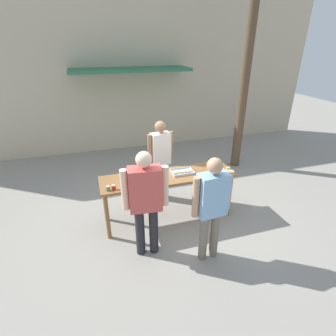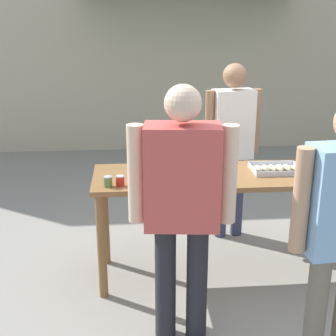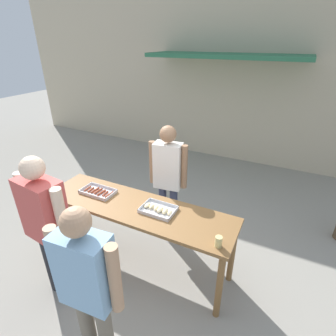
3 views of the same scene
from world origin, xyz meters
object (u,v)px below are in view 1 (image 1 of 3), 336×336
(person_customer_with_cup, at_px, (212,202))
(condiment_jar_mustard, at_px, (108,188))
(condiment_jar_ketchup, at_px, (114,187))
(beer_cup, at_px, (228,170))
(food_tray_buns, at_px, (182,172))
(person_server_behind_table, at_px, (161,154))
(food_tray_sausages, at_px, (134,179))
(person_customer_holding_hotdog, at_px, (145,197))
(utility_pole, at_px, (250,39))

(person_customer_with_cup, bearing_deg, condiment_jar_mustard, -39.22)
(condiment_jar_ketchup, xyz_separation_m, beer_cup, (2.06, -0.00, 0.02))
(person_customer_with_cup, bearing_deg, food_tray_buns, -94.06)
(person_server_behind_table, bearing_deg, food_tray_sausages, -141.77)
(food_tray_sausages, height_order, person_customer_holding_hotdog, person_customer_holding_hotdog)
(food_tray_sausages, height_order, condiment_jar_mustard, condiment_jar_mustard)
(food_tray_sausages, relative_size, beer_cup, 3.86)
(person_customer_with_cup, bearing_deg, beer_cup, -134.29)
(person_server_behind_table, xyz_separation_m, person_customer_with_cup, (0.24, -1.88, -0.03))
(food_tray_sausages, xyz_separation_m, utility_pole, (3.07, 1.73, 2.20))
(person_server_behind_table, xyz_separation_m, utility_pole, (2.40, 1.04, 2.09))
(condiment_jar_ketchup, distance_m, person_customer_holding_hotdog, 0.70)
(food_tray_sausages, xyz_separation_m, beer_cup, (1.68, -0.25, 0.04))
(condiment_jar_mustard, bearing_deg, food_tray_buns, 10.48)
(food_tray_sausages, distance_m, person_customer_holding_hotdog, 0.82)
(food_tray_sausages, relative_size, condiment_jar_ketchup, 5.43)
(food_tray_sausages, bearing_deg, person_server_behind_table, 45.78)
(food_tray_buns, bearing_deg, condiment_jar_ketchup, -169.09)
(condiment_jar_mustard, relative_size, person_customer_with_cup, 0.05)
(condiment_jar_mustard, height_order, condiment_jar_ketchup, same)
(condiment_jar_ketchup, distance_m, beer_cup, 2.06)
(food_tray_buns, xyz_separation_m, person_customer_holding_hotdog, (-0.87, -0.82, 0.10))
(condiment_jar_ketchup, bearing_deg, person_customer_with_cup, -36.32)
(person_customer_holding_hotdog, bearing_deg, person_server_behind_table, -107.42)
(person_customer_with_cup, relative_size, utility_pole, 0.28)
(food_tray_buns, distance_m, person_customer_with_cup, 1.19)
(person_customer_holding_hotdog, distance_m, utility_pole, 4.49)
(food_tray_buns, distance_m, utility_pole, 3.54)
(food_tray_sausages, xyz_separation_m, person_server_behind_table, (0.67, 0.69, 0.11))
(food_tray_buns, height_order, utility_pole, utility_pole)
(condiment_jar_mustard, bearing_deg, utility_pole, 29.21)
(food_tray_buns, relative_size, condiment_jar_ketchup, 4.89)
(person_customer_with_cup, distance_m, utility_pole, 4.20)
(condiment_jar_mustard, bearing_deg, person_customer_holding_hotdog, -48.93)
(food_tray_buns, height_order, condiment_jar_mustard, condiment_jar_mustard)
(condiment_jar_mustard, bearing_deg, person_customer_with_cup, -34.29)
(food_tray_buns, xyz_separation_m, person_customer_with_cup, (0.02, -1.19, 0.08))
(food_tray_buns, bearing_deg, condiment_jar_mustard, -169.52)
(person_customer_holding_hotdog, distance_m, person_customer_with_cup, 0.96)
(food_tray_sausages, relative_size, person_server_behind_table, 0.26)
(person_server_behind_table, bearing_deg, beer_cup, -50.39)
(person_customer_with_cup, bearing_deg, utility_pole, -131.51)
(person_customer_holding_hotdog, xyz_separation_m, person_customer_with_cup, (0.88, -0.37, -0.02))
(food_tray_buns, height_order, person_customer_holding_hotdog, person_customer_holding_hotdog)
(food_tray_buns, xyz_separation_m, person_server_behind_table, (-0.22, 0.69, 0.10))
(utility_pole, bearing_deg, food_tray_sausages, -150.62)
(utility_pole, bearing_deg, food_tray_buns, -141.63)
(beer_cup, height_order, person_customer_holding_hotdog, person_customer_holding_hotdog)
(person_server_behind_table, bearing_deg, condiment_jar_mustard, -148.09)
(condiment_jar_mustard, height_order, utility_pole, utility_pole)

